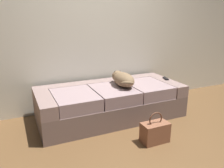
% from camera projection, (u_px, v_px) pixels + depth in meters
% --- Properties ---
extents(ground_plane, '(10.00, 10.00, 0.00)m').
position_uv_depth(ground_plane, '(147.00, 151.00, 2.49)').
color(ground_plane, brown).
extents(back_wall, '(6.40, 0.10, 2.80)m').
position_uv_depth(back_wall, '(95.00, 18.00, 3.45)').
color(back_wall, beige).
rests_on(back_wall, ground).
extents(couch, '(2.06, 0.90, 0.47)m').
position_uv_depth(couch, '(111.00, 102.00, 3.29)').
color(couch, '#755F58').
rests_on(couch, ground).
extents(dog_tan, '(0.26, 0.58, 0.20)m').
position_uv_depth(dog_tan, '(123.00, 79.00, 3.23)').
color(dog_tan, brown).
rests_on(dog_tan, couch).
extents(tv_remote, '(0.08, 0.16, 0.02)m').
position_uv_depth(tv_remote, '(166.00, 78.00, 3.59)').
color(tv_remote, black).
rests_on(tv_remote, couch).
extents(handbag, '(0.32, 0.18, 0.38)m').
position_uv_depth(handbag, '(155.00, 132.00, 2.64)').
color(handbag, brown).
rests_on(handbag, ground).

